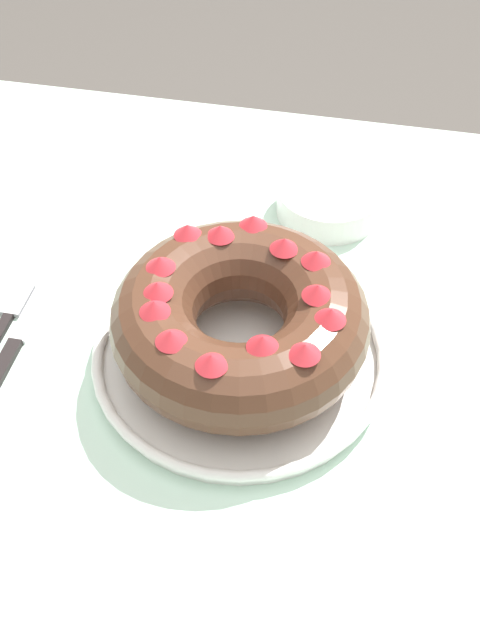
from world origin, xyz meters
TOP-DOWN VIEW (x-y plane):
  - ground_plane at (0.00, 0.00)m, footprint 8.00×8.00m
  - dining_table at (0.00, 0.00)m, footprint 1.50×1.02m
  - serving_dish at (0.01, 0.01)m, footprint 0.32×0.32m
  - bundt_cake at (0.01, 0.01)m, footprint 0.27×0.27m
  - fork at (-0.27, -0.01)m, footprint 0.02×0.18m
  - cake_knife at (-0.24, -0.02)m, footprint 0.02×0.16m
  - side_bowl at (0.07, 0.28)m, footprint 0.14×0.14m

SIDE VIEW (x-z plane):
  - ground_plane at x=0.00m, z-range 0.00..0.00m
  - dining_table at x=0.00m, z-range 0.29..1.03m
  - fork at x=-0.27m, z-range 0.74..0.75m
  - cake_knife at x=-0.24m, z-range 0.74..0.75m
  - serving_dish at x=0.01m, z-range 0.74..0.77m
  - side_bowl at x=0.07m, z-range 0.74..0.78m
  - bundt_cake at x=0.01m, z-range 0.76..0.86m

